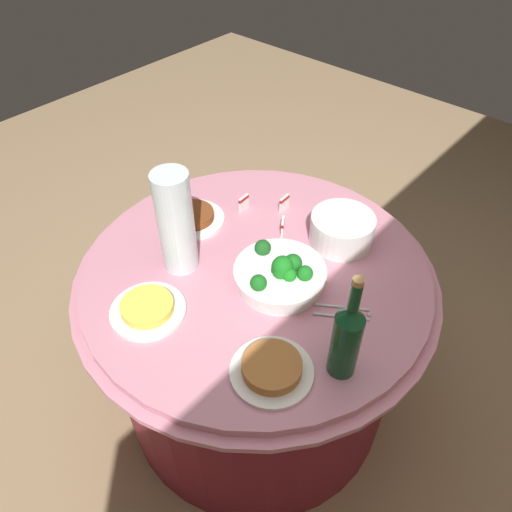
{
  "coord_description": "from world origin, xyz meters",
  "views": [
    {
      "loc": [
        0.82,
        0.73,
        1.83
      ],
      "look_at": [
        0.0,
        0.0,
        0.79
      ],
      "focal_mm": 34.31,
      "sensor_mm": 36.0,
      "label": 1
    }
  ],
  "objects": [
    {
      "name": "ground_plane",
      "position": [
        0.0,
        0.0,
        0.0
      ],
      "size": [
        6.0,
        6.0,
        0.0
      ],
      "primitive_type": "plane",
      "color": "#9E7F5B"
    },
    {
      "name": "buffet_table",
      "position": [
        0.0,
        0.0,
        0.38
      ],
      "size": [
        1.16,
        1.16,
        0.74
      ],
      "color": "maroon",
      "rests_on": "ground_plane"
    },
    {
      "name": "broccoli_bowl",
      "position": [
        0.01,
        0.1,
        0.78
      ],
      "size": [
        0.28,
        0.28,
        0.12
      ],
      "color": "white",
      "rests_on": "buffet_table"
    },
    {
      "name": "plate_stack",
      "position": [
        -0.28,
        0.13,
        0.79
      ],
      "size": [
        0.21,
        0.21,
        0.1
      ],
      "color": "white",
      "rests_on": "buffet_table"
    },
    {
      "name": "wine_bottle",
      "position": [
        0.13,
        0.41,
        0.87
      ],
      "size": [
        0.07,
        0.07,
        0.34
      ],
      "color": "#124424",
      "rests_on": "buffet_table"
    },
    {
      "name": "decorative_fruit_vase",
      "position": [
        0.14,
        -0.19,
        0.9
      ],
      "size": [
        0.11,
        0.11,
        0.34
      ],
      "color": "silver",
      "rests_on": "buffet_table"
    },
    {
      "name": "serving_tongs",
      "position": [
        -0.03,
        0.31,
        0.74
      ],
      "size": [
        0.12,
        0.16,
        0.01
      ],
      "color": "silver",
      "rests_on": "buffet_table"
    },
    {
      "name": "food_plate_stir_fry",
      "position": [
        -0.03,
        -0.32,
        0.76
      ],
      "size": [
        0.22,
        0.22,
        0.04
      ],
      "color": "white",
      "rests_on": "buffet_table"
    },
    {
      "name": "food_plate_peanuts",
      "position": [
        0.26,
        0.29,
        0.76
      ],
      "size": [
        0.22,
        0.22,
        0.04
      ],
      "color": "white",
      "rests_on": "buffet_table"
    },
    {
      "name": "food_plate_fried_egg",
      "position": [
        0.34,
        -0.11,
        0.76
      ],
      "size": [
        0.22,
        0.22,
        0.04
      ],
      "color": "white",
      "rests_on": "buffet_table"
    },
    {
      "name": "label_placard_front",
      "position": [
        -0.2,
        -0.23,
        0.77
      ],
      "size": [
        0.05,
        0.01,
        0.05
      ],
      "color": "white",
      "rests_on": "buffet_table"
    },
    {
      "name": "label_placard_mid",
      "position": [
        -0.29,
        -0.12,
        0.77
      ],
      "size": [
        0.05,
        0.01,
        0.05
      ],
      "color": "white",
      "rests_on": "buffet_table"
    },
    {
      "name": "label_placard_rear",
      "position": [
        -0.19,
        -0.04,
        0.77
      ],
      "size": [
        0.05,
        0.03,
        0.05
      ],
      "color": "white",
      "rests_on": "buffet_table"
    }
  ]
}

